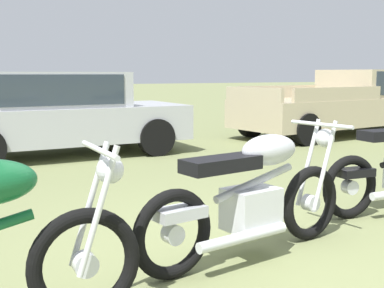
{
  "coord_description": "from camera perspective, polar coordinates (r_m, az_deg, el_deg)",
  "views": [
    {
      "loc": [
        -2.16,
        -3.05,
        1.41
      ],
      "look_at": [
        0.37,
        1.56,
        0.66
      ],
      "focal_mm": 46.43,
      "sensor_mm": 36.0,
      "label": 1
    }
  ],
  "objects": [
    {
      "name": "ground_plane",
      "position": [
        3.99,
        6.27,
        -12.56
      ],
      "size": [
        120.0,
        120.0,
        0.0
      ],
      "primitive_type": "plane",
      "color": "olive"
    },
    {
      "name": "motorcycle_silver",
      "position": [
        3.83,
        6.93,
        -5.94
      ],
      "size": [
        2.03,
        0.7,
        1.02
      ],
      "rotation": [
        0.0,
        0.0,
        0.13
      ],
      "color": "black",
      "rests_on": "ground"
    },
    {
      "name": "car_silver",
      "position": [
        8.82,
        -15.08,
        3.88
      ],
      "size": [
        4.17,
        1.93,
        1.43
      ],
      "rotation": [
        0.0,
        0.0,
        -0.01
      ],
      "color": "#B2B5BA",
      "rests_on": "ground"
    },
    {
      "name": "pickup_truck_beige",
      "position": [
        12.11,
        17.3,
        4.66
      ],
      "size": [
        5.4,
        2.27,
        1.49
      ],
      "rotation": [
        0.0,
        0.0,
        0.1
      ],
      "color": "#BCAD8C",
      "rests_on": "ground"
    }
  ]
}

